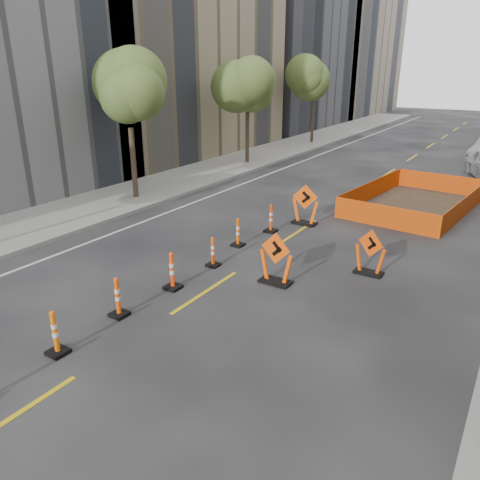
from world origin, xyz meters
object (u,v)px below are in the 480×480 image
Objects in this scene: channelizer_7 at (238,232)px; channelizer_4 at (118,297)px; channelizer_6 at (213,252)px; channelizer_8 at (271,218)px; channelizer_5 at (172,271)px; chevron_sign_right at (370,252)px; chevron_sign_center at (276,258)px; channelizer_3 at (55,333)px; chevron_sign_left at (305,205)px.

channelizer_4 is at bearing -89.17° from channelizer_7.
channelizer_6 is 3.79m from channelizer_8.
channelizer_5 reaches higher than channelizer_7.
channelizer_8 is at bearing 176.58° from chevron_sign_right.
chevron_sign_center is (2.22, -0.03, 0.29)m from channelizer_6.
channelizer_3 is 8.89m from chevron_sign_right.
channelizer_3 is 9.48m from channelizer_8.
channelizer_5 is at bearing -86.44° from channelizer_7.
chevron_sign_left is at bearing 85.98° from channelizer_3.
channelizer_5 reaches higher than channelizer_4.
chevron_sign_left is (0.94, 3.43, 0.30)m from channelizer_7.
chevron_sign_right reaches higher than channelizer_8.
channelizer_7 is 0.94× the size of channelizer_8.
channelizer_7 is 4.59m from chevron_sign_right.
channelizer_7 is 0.65× the size of chevron_sign_center.
channelizer_5 is 5.69m from channelizer_8.
channelizer_5 is (0.15, 1.90, 0.02)m from channelizer_4.
channelizer_7 is at bearing 147.60° from chevron_sign_center.
channelizer_7 is 3.17m from chevron_sign_center.
chevron_sign_center is 2.92m from chevron_sign_right.
channelizer_4 is at bearing -93.03° from channelizer_6.
channelizer_8 is (0.26, 1.90, 0.03)m from channelizer_7.
channelizer_3 is 0.68× the size of chevron_sign_center.
channelizer_4 is at bearing -117.68° from chevron_sign_center.
chevron_sign_center is (2.24, -3.82, 0.24)m from channelizer_8.
chevron_sign_left is (0.71, 7.22, 0.25)m from channelizer_5.
channelizer_3 is at bearing -90.58° from channelizer_8.
chevron_sign_left reaches higher than channelizer_5.
chevron_sign_left reaches higher than channelizer_7.
channelizer_5 is 5.85m from chevron_sign_right.
channelizer_3 is 7.59m from channelizer_7.
channelizer_8 is 0.67× the size of chevron_sign_left.
channelizer_4 is 0.75× the size of chevron_sign_right.
chevron_sign_right is (4.30, 2.02, 0.22)m from channelizer_6.
chevron_sign_left is at bearing 84.62° from channelizer_4.
chevron_sign_center reaches higher than channelizer_7.
channelizer_8 is at bearing 89.71° from channelizer_5.
channelizer_4 is 5.69m from channelizer_7.
channelizer_4 is 1.05× the size of channelizer_7.
channelizer_4 is 0.68× the size of chevron_sign_center.
channelizer_6 is 0.96× the size of channelizer_7.
channelizer_4 is 4.48m from chevron_sign_center.
channelizer_8 is (0.18, 7.58, 0.01)m from channelizer_4.
channelizer_6 is at bearing 88.58° from channelizer_5.
chevron_sign_center reaches higher than chevron_sign_right.
channelizer_5 is 1.09× the size of channelizer_7.
channelizer_7 is at bearing 93.56° from channelizer_5.
channelizer_4 is at bearing -113.83° from chevron_sign_left.
channelizer_7 is 0.71× the size of chevron_sign_right.
channelizer_5 is 1.14× the size of channelizer_6.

